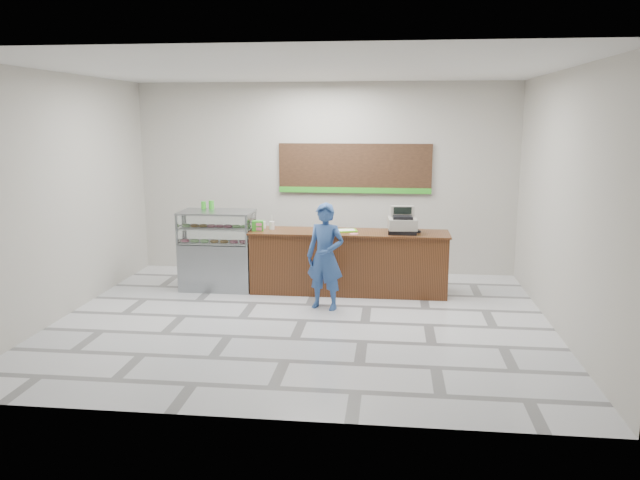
# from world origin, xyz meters

# --- Properties ---
(floor) EXTENTS (7.00, 7.00, 0.00)m
(floor) POSITION_xyz_m (0.00, 0.00, 0.00)
(floor) COLOR silver
(floor) RESTS_ON ground
(back_wall) EXTENTS (7.00, 0.00, 7.00)m
(back_wall) POSITION_xyz_m (0.00, 3.00, 1.75)
(back_wall) COLOR #B7B3A8
(back_wall) RESTS_ON floor
(ceiling) EXTENTS (7.00, 7.00, 0.00)m
(ceiling) POSITION_xyz_m (0.00, 0.00, 3.50)
(ceiling) COLOR silver
(ceiling) RESTS_ON back_wall
(sales_counter) EXTENTS (3.26, 0.76, 1.03)m
(sales_counter) POSITION_xyz_m (0.55, 1.55, 0.52)
(sales_counter) COLOR #5A2F18
(sales_counter) RESTS_ON floor
(display_case) EXTENTS (1.22, 0.72, 1.33)m
(display_case) POSITION_xyz_m (-1.67, 1.55, 0.68)
(display_case) COLOR gray
(display_case) RESTS_ON floor
(menu_board) EXTENTS (2.80, 0.06, 0.90)m
(menu_board) POSITION_xyz_m (0.55, 2.96, 1.93)
(menu_board) COLOR black
(menu_board) RESTS_ON back_wall
(cash_register) EXTENTS (0.48, 0.50, 0.42)m
(cash_register) POSITION_xyz_m (1.41, 1.52, 1.19)
(cash_register) COLOR black
(cash_register) RESTS_ON sales_counter
(card_terminal) EXTENTS (0.14, 0.18, 0.04)m
(card_terminal) POSITION_xyz_m (1.64, 1.60, 1.05)
(card_terminal) COLOR black
(card_terminal) RESTS_ON sales_counter
(serving_tray) EXTENTS (0.42, 0.35, 0.02)m
(serving_tray) POSITION_xyz_m (0.49, 1.58, 1.04)
(serving_tray) COLOR #62D212
(serving_tray) RESTS_ON sales_counter
(napkin_box) EXTENTS (0.17, 0.17, 0.12)m
(napkin_box) POSITION_xyz_m (-0.95, 1.65, 1.09)
(napkin_box) COLOR white
(napkin_box) RESTS_ON sales_counter
(straw_cup) EXTENTS (0.09, 0.09, 0.13)m
(straw_cup) POSITION_xyz_m (-0.74, 1.60, 1.10)
(straw_cup) COLOR silver
(straw_cup) RESTS_ON sales_counter
(promo_box) EXTENTS (0.21, 0.16, 0.17)m
(promo_box) POSITION_xyz_m (-0.95, 1.46, 1.11)
(promo_box) COLOR green
(promo_box) RESTS_ON sales_counter
(donut_decal) EXTENTS (0.14, 0.14, 0.00)m
(donut_decal) POSITION_xyz_m (0.64, 1.35, 1.03)
(donut_decal) COLOR #D76483
(donut_decal) RESTS_ON sales_counter
(green_cup_left) EXTENTS (0.08, 0.08, 0.13)m
(green_cup_left) POSITION_xyz_m (-1.96, 1.79, 1.39)
(green_cup_left) COLOR green
(green_cup_left) RESTS_ON display_case
(green_cup_right) EXTENTS (0.09, 0.09, 0.14)m
(green_cup_right) POSITION_xyz_m (-1.83, 1.81, 1.40)
(green_cup_right) COLOR green
(green_cup_right) RESTS_ON display_case
(customer) EXTENTS (0.68, 0.54, 1.62)m
(customer) POSITION_xyz_m (0.26, 0.63, 0.81)
(customer) COLOR #2A4B87
(customer) RESTS_ON floor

